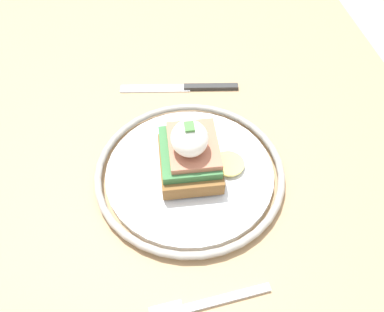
{
  "coord_description": "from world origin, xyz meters",
  "views": [
    {
      "loc": [
        -0.31,
        0.03,
        1.17
      ],
      "look_at": [
        0.0,
        -0.0,
        0.78
      ],
      "focal_mm": 35.0,
      "sensor_mm": 36.0,
      "label": 1
    }
  ],
  "objects_px": {
    "plate": "(192,168)",
    "sandwich": "(192,151)",
    "knife": "(189,88)",
    "fork": "(204,304)"
  },
  "relations": [
    {
      "from": "knife",
      "to": "fork",
      "type": "bearing_deg",
      "value": 176.21
    },
    {
      "from": "plate",
      "to": "knife",
      "type": "height_order",
      "value": "plate"
    },
    {
      "from": "plate",
      "to": "sandwich",
      "type": "xyz_separation_m",
      "value": [
        -0.0,
        -0.0,
        0.04
      ]
    },
    {
      "from": "sandwich",
      "to": "knife",
      "type": "relative_size",
      "value": 0.56
    },
    {
      "from": "plate",
      "to": "sandwich",
      "type": "distance_m",
      "value": 0.04
    },
    {
      "from": "plate",
      "to": "sandwich",
      "type": "height_order",
      "value": "sandwich"
    },
    {
      "from": "sandwich",
      "to": "fork",
      "type": "relative_size",
      "value": 0.82
    },
    {
      "from": "fork",
      "to": "sandwich",
      "type": "bearing_deg",
      "value": -2.72
    },
    {
      "from": "sandwich",
      "to": "fork",
      "type": "height_order",
      "value": "sandwich"
    },
    {
      "from": "plate",
      "to": "knife",
      "type": "distance_m",
      "value": 0.18
    }
  ]
}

